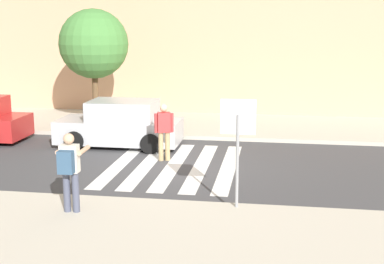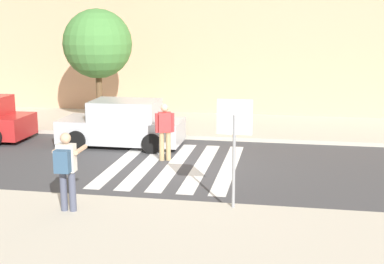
% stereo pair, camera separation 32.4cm
% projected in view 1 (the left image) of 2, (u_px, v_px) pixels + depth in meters
% --- Properties ---
extents(ground_plane, '(120.00, 120.00, 0.00)m').
position_uv_depth(ground_plane, '(173.00, 167.00, 15.48)').
color(ground_plane, '#424244').
extents(sidewalk_near, '(60.00, 6.00, 0.14)m').
position_uv_depth(sidewalk_near, '(106.00, 257.00, 9.48)').
color(sidewalk_near, beige).
rests_on(sidewalk_near, ground).
extents(sidewalk_far, '(60.00, 4.80, 0.14)m').
position_uv_depth(sidewalk_far, '(201.00, 125.00, 21.27)').
color(sidewalk_far, beige).
rests_on(sidewalk_far, ground).
extents(building_facade_far, '(56.00, 4.00, 5.81)m').
position_uv_depth(building_facade_far, '(214.00, 47.00, 24.93)').
color(building_facade_far, tan).
rests_on(building_facade_far, ground).
extents(crosswalk_stripe_0, '(0.44, 5.20, 0.01)m').
position_uv_depth(crosswalk_stripe_0, '(121.00, 163.00, 15.92)').
color(crosswalk_stripe_0, silver).
rests_on(crosswalk_stripe_0, ground).
extents(crosswalk_stripe_1, '(0.44, 5.20, 0.01)m').
position_uv_depth(crosswalk_stripe_1, '(147.00, 164.00, 15.80)').
color(crosswalk_stripe_1, silver).
rests_on(crosswalk_stripe_1, ground).
extents(crosswalk_stripe_2, '(0.44, 5.20, 0.01)m').
position_uv_depth(crosswalk_stripe_2, '(174.00, 165.00, 15.67)').
color(crosswalk_stripe_2, silver).
rests_on(crosswalk_stripe_2, ground).
extents(crosswalk_stripe_3, '(0.44, 5.20, 0.01)m').
position_uv_depth(crosswalk_stripe_3, '(201.00, 166.00, 15.55)').
color(crosswalk_stripe_3, silver).
rests_on(crosswalk_stripe_3, ground).
extents(crosswalk_stripe_4, '(0.44, 5.20, 0.01)m').
position_uv_depth(crosswalk_stripe_4, '(228.00, 167.00, 15.43)').
color(crosswalk_stripe_4, silver).
rests_on(crosswalk_stripe_4, ground).
extents(stop_sign, '(0.76, 0.08, 2.40)m').
position_uv_depth(stop_sign, '(238.00, 129.00, 11.46)').
color(stop_sign, gray).
rests_on(stop_sign, sidewalk_near).
extents(photographer_with_backpack, '(0.59, 0.85, 1.72)m').
position_uv_depth(photographer_with_backpack, '(70.00, 166.00, 11.28)').
color(photographer_with_backpack, '#474C60').
rests_on(photographer_with_backpack, sidewalk_near).
extents(pedestrian_crossing, '(0.56, 0.35, 1.72)m').
position_uv_depth(pedestrian_crossing, '(164.00, 129.00, 16.00)').
color(pedestrian_crossing, tan).
rests_on(pedestrian_crossing, ground).
extents(parked_car_silver, '(4.10, 1.92, 1.55)m').
position_uv_depth(parked_car_silver, '(120.00, 125.00, 17.89)').
color(parked_car_silver, '#B7BABF').
rests_on(parked_car_silver, ground).
extents(street_tree_west, '(2.65, 2.65, 4.46)m').
position_uv_depth(street_tree_west, '(94.00, 44.00, 20.33)').
color(street_tree_west, brown).
rests_on(street_tree_west, sidewalk_far).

